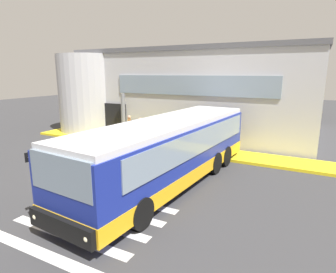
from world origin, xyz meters
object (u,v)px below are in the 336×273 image
at_px(entry_support_column, 123,116).
at_px(bus_main_foreground, 169,153).
at_px(passenger_near_column, 130,126).
at_px(passenger_by_doorway, 140,129).

xyz_separation_m(entry_support_column, bus_main_foreground, (6.44, -5.62, -0.34)).
bearing_deg(passenger_near_column, entry_support_column, 152.33).
relative_size(bus_main_foreground, passenger_by_doorway, 6.57).
bearing_deg(passenger_near_column, passenger_by_doorway, -24.38).
bearing_deg(entry_support_column, passenger_by_doorway, -25.77).
relative_size(entry_support_column, bus_main_foreground, 0.28).
relative_size(entry_support_column, passenger_near_column, 1.82).
distance_m(bus_main_foreground, passenger_by_doorway, 6.46).
distance_m(entry_support_column, passenger_by_doorway, 2.28).
xyz_separation_m(entry_support_column, passenger_by_doorway, (1.98, -0.96, -0.59)).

